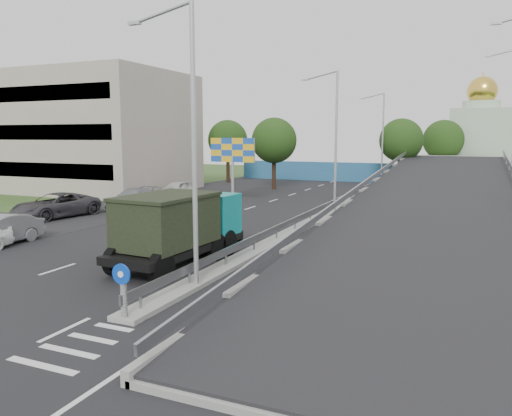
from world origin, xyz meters
The scene contains 22 objects.
ground centered at (0.00, 0.00, 0.00)m, with size 160.00×160.00×0.00m, color #2D4C1E.
road_surface centered at (-3.00, 20.00, 0.00)m, with size 26.00×90.00×0.04m, color black.
parking_strip centered at (-16.00, 20.00, 0.00)m, with size 8.00×90.00×0.05m, color black.
median centered at (0.00, 24.00, 0.10)m, with size 1.00×44.00×0.20m, color gray.
overpass_ramp centered at (7.50, 24.00, 1.75)m, with size 10.00×50.00×3.50m.
median_guardrail centered at (0.00, 24.00, 0.75)m, with size 0.09×44.00×0.71m.
sign_bollard centered at (0.00, 2.17, 1.03)m, with size 0.64×0.23×1.67m.
lamp_post_near centered at (0.11, 6.00, 5.81)m, with size 2.74×0.18×10.08m.
lamp_post_mid centered at (0.11, 26.00, 5.81)m, with size 2.74×0.18×10.08m.
lamp_post_far centered at (0.11, 46.00, 5.81)m, with size 2.74×0.18×10.08m.
beige_building centered at (-30.00, 32.00, 6.00)m, with size 24.00×14.00×12.00m, color #A8998D.
blue_wall centered at (-4.00, 52.00, 1.20)m, with size 30.00×0.50×2.40m, color teal.
church centered at (10.00, 60.00, 5.31)m, with size 7.00×7.00×13.80m.
billboard centered at (-9.00, 28.00, 4.19)m, with size 4.00×0.24×5.50m.
tree_left_mid centered at (-10.00, 40.00, 5.18)m, with size 4.80×4.80×7.60m.
tree_median_far centered at (2.00, 48.00, 5.18)m, with size 4.80×4.80×7.60m.
tree_left_far centered at (-18.00, 45.00, 5.18)m, with size 4.80×4.80×7.60m.
tree_ramp_far centered at (6.00, 55.00, 5.18)m, with size 4.80×4.80×7.60m.
dump_truck centered at (-2.30, 9.03, 1.77)m, with size 3.12×7.38×3.19m.
parked_car_c centered at (-17.06, 16.42, 0.85)m, with size 2.83×6.14×1.71m, color #36353A.
parked_car_d centered at (-14.84, 22.17, 0.78)m, with size 2.18×5.37×1.56m, color #919399.
parked_car_e centered at (-15.65, 29.76, 0.77)m, with size 1.83×4.54×1.55m, color silver.
Camera 1 is at (9.47, -9.53, 5.63)m, focal length 35.00 mm.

